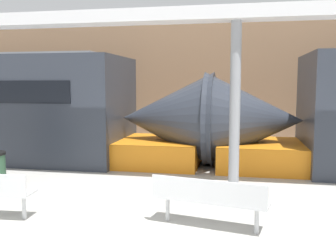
# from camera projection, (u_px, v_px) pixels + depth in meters

# --- Properties ---
(station_wall) EXTENTS (56.00, 0.20, 5.00)m
(station_wall) POSITION_uv_depth(u_px,v_px,m) (188.00, 79.00, 14.40)
(station_wall) COLOR #937051
(station_wall) RESTS_ON ground_plane
(bench_near) EXTENTS (1.91, 0.80, 0.82)m
(bench_near) POSITION_uv_depth(u_px,v_px,m) (209.00, 197.00, 5.94)
(bench_near) COLOR silver
(bench_near) RESTS_ON ground_plane
(support_column_near) EXTENTS (0.23, 0.23, 3.63)m
(support_column_near) POSITION_uv_depth(u_px,v_px,m) (235.00, 107.00, 8.03)
(support_column_near) COLOR gray
(support_column_near) RESTS_ON ground_plane
(canopy_beam) EXTENTS (28.00, 0.60, 0.28)m
(canopy_beam) POSITION_uv_depth(u_px,v_px,m) (237.00, 13.00, 7.82)
(canopy_beam) COLOR silver
(canopy_beam) RESTS_ON support_column_near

